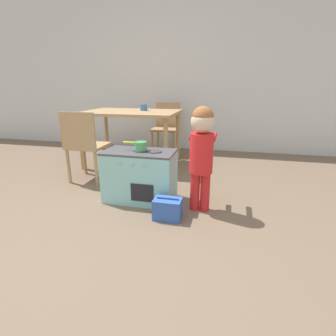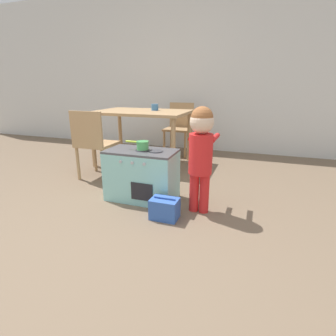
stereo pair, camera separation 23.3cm
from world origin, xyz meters
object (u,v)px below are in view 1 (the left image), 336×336
at_px(cup_on_table, 144,107).
at_px(toy_basket, 168,209).
at_px(dining_table, 131,118).
at_px(play_kitchen, 140,176).
at_px(toy_pot, 140,145).
at_px(dining_chair_near, 85,144).
at_px(child_figure, 202,145).
at_px(dining_chair_far, 166,126).

bearing_deg(cup_on_table, toy_basket, -65.39).
bearing_deg(toy_basket, dining_table, 120.57).
bearing_deg(toy_basket, play_kitchen, 138.06).
height_order(toy_pot, cup_on_table, cup_on_table).
height_order(play_kitchen, dining_chair_near, dining_chair_near).
height_order(toy_pot, dining_table, dining_table).
distance_m(toy_basket, cup_on_table, 1.84).
relative_size(play_kitchen, child_figure, 0.72).
height_order(dining_chair_near, cup_on_table, cup_on_table).
distance_m(play_kitchen, cup_on_table, 1.39).
bearing_deg(dining_table, child_figure, -48.02).
relative_size(play_kitchen, toy_basket, 2.88).
distance_m(toy_basket, dining_table, 1.77).
xyz_separation_m(toy_pot, child_figure, (0.58, -0.08, 0.05)).
height_order(toy_pot, child_figure, child_figure).
relative_size(play_kitchen, toy_pot, 2.89).
bearing_deg(dining_chair_near, child_figure, -17.83).
height_order(dining_chair_far, cup_on_table, cup_on_table).
xyz_separation_m(toy_basket, dining_chair_near, (-1.12, 0.67, 0.35)).
xyz_separation_m(child_figure, toy_basket, (-0.24, -0.23, -0.50)).
height_order(play_kitchen, cup_on_table, cup_on_table).
height_order(toy_pot, toy_basket, toy_pot).
xyz_separation_m(play_kitchen, toy_basket, (0.35, -0.31, -0.16)).
bearing_deg(dining_table, toy_pot, -65.43).
distance_m(play_kitchen, dining_table, 1.30).
bearing_deg(dining_chair_near, toy_pot, -24.27).
xyz_separation_m(toy_pot, toy_basket, (0.34, -0.31, -0.45)).
distance_m(dining_chair_far, cup_on_table, 0.74).
relative_size(dining_chair_far, cup_on_table, 8.41).
height_order(toy_pot, dining_chair_near, dining_chair_near).
bearing_deg(dining_chair_near, toy_basket, -30.80).
relative_size(child_figure, dining_chair_near, 1.13).
distance_m(toy_pot, toy_basket, 0.65).
distance_m(dining_chair_near, dining_chair_far, 1.61).
height_order(toy_basket, cup_on_table, cup_on_table).
bearing_deg(cup_on_table, dining_chair_far, 75.76).
relative_size(child_figure, dining_table, 0.73).
distance_m(child_figure, cup_on_table, 1.63).
bearing_deg(play_kitchen, toy_pot, 2.21).
xyz_separation_m(toy_pot, cup_on_table, (-0.37, 1.23, 0.24)).
height_order(child_figure, dining_chair_near, child_figure).
relative_size(toy_pot, dining_table, 0.18).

